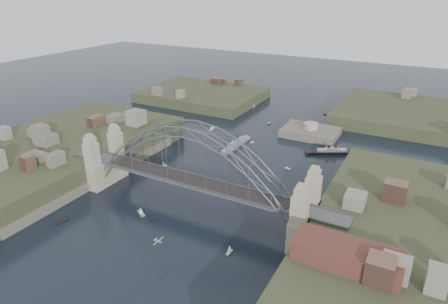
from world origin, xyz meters
TOP-DOWN VIEW (x-y plane):
  - ground at (0.00, 0.00)m, footprint 500.00×500.00m
  - bridge at (0.00, 0.00)m, footprint 84.00×13.80m
  - shore_west at (-57.32, 0.00)m, footprint 50.50×90.00m
  - shore_east at (57.32, 0.00)m, footprint 50.50×90.00m
  - headland_nw at (-55.00, 95.00)m, footprint 60.00×45.00m
  - headland_ne at (50.00, 110.00)m, footprint 70.00×55.00m
  - fort_island at (12.00, 70.00)m, footprint 22.00×16.00m
  - wharf_shed at (44.00, -14.00)m, footprint 20.00×8.00m
  - naval_cruiser_near at (-9.59, 45.36)m, footprint 3.25×18.88m
  - naval_cruiser_far at (-26.66, 89.39)m, footprint 3.78×15.31m
  - ocean_liner at (24.52, 55.51)m, footprint 17.98×11.37m
  - aeroplane at (5.36, -22.57)m, footprint 1.74×3.29m
  - small_boat_a at (-23.02, 17.34)m, footprint 1.58×2.73m
  - small_boat_b at (14.73, 35.81)m, footprint 2.13×1.33m
  - small_boat_c at (-10.73, -9.43)m, footprint 3.42×2.66m
  - small_boat_d at (23.41, 40.18)m, footprint 2.09×1.23m
  - small_boat_e at (-27.14, 57.36)m, footprint 2.02×3.86m
  - small_boat_f at (-5.68, 51.46)m, footprint 1.04×1.74m
  - small_boat_h at (-8.24, 75.34)m, footprint 1.03×2.17m
  - small_boat_i at (31.38, 15.50)m, footprint 2.27×1.63m
  - small_boat_j at (-26.39, -22.40)m, footprint 1.34×3.42m
  - small_boat_k at (10.19, 100.19)m, footprint 1.99×1.73m
  - small_boat_l at (-36.53, 26.91)m, footprint 1.93×2.42m
  - small_boat_m at (18.16, -12.86)m, footprint 1.05×2.14m
  - small_boat_n at (29.88, 83.27)m, footprint 2.51×1.26m

SIDE VIEW (x-z plane):
  - fort_island at x=12.00m, z-range -5.04..4.36m
  - ground at x=0.00m, z-range 0.00..0.00m
  - small_boat_b at x=14.73m, z-range -0.08..0.38m
  - small_boat_f at x=-5.68m, z-range -0.08..0.38m
  - small_boat_j at x=-26.39m, z-range -0.08..0.38m
  - small_boat_k at x=10.19m, z-range -0.08..0.38m
  - small_boat_e at x=-27.14m, z-range -0.43..0.99m
  - small_boat_l at x=-36.53m, z-range -0.43..1.00m
  - small_boat_h at x=-8.24m, z-range -0.42..1.00m
  - small_boat_d at x=23.41m, z-range -0.42..1.00m
  - headland_nw at x=-55.00m, z-range -4.00..5.00m
  - small_boat_c at x=-10.73m, z-range -0.49..1.89m
  - ocean_liner at x=24.52m, z-range -1.61..3.06m
  - headland_ne at x=50.00m, z-range -4.00..5.50m
  - naval_cruiser_far at x=-26.66m, z-range -1.76..3.36m
  - small_boat_a at x=-23.02m, z-range -0.36..2.01m
  - small_boat_n at x=29.88m, z-range -0.32..2.05m
  - naval_cruiser_near at x=-9.59m, z-range -1.94..3.69m
  - small_boat_i at x=31.38m, z-range -0.28..2.09m
  - small_boat_m at x=18.16m, z-range -0.27..2.11m
  - shore_west at x=-57.32m, z-range -4.03..7.97m
  - shore_east at x=57.32m, z-range -4.03..7.97m
  - aeroplane at x=5.36m, z-range 5.02..5.50m
  - wharf_shed at x=44.00m, z-range 8.00..12.00m
  - bridge at x=0.00m, z-range 0.02..24.62m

